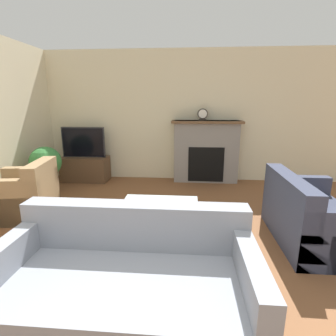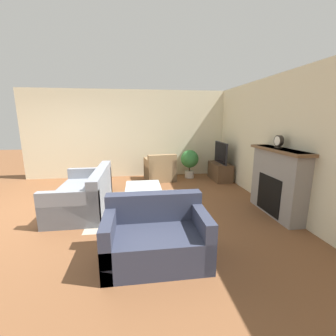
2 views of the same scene
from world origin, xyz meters
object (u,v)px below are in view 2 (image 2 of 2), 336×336
at_px(tv, 221,153).
at_px(couch_sectional, 85,195).
at_px(mantel_clock, 279,141).
at_px(armchair_by_window, 160,170).
at_px(potted_plant, 190,160).
at_px(coffee_table, 143,188).
at_px(couch_loveseat, 156,238).

xyz_separation_m(tv, couch_sectional, (1.76, -3.58, -0.55)).
bearing_deg(couch_sectional, mantel_clock, 79.14).
bearing_deg(tv, armchair_by_window, -96.42).
bearing_deg(potted_plant, mantel_clock, 19.74).
distance_m(couch_sectional, coffee_table, 1.22).
xyz_separation_m(coffee_table, potted_plant, (-2.24, 1.51, 0.15)).
relative_size(couch_sectional, couch_loveseat, 1.46).
xyz_separation_m(armchair_by_window, mantel_clock, (2.68, 1.98, 1.11)).
xyz_separation_m(couch_loveseat, coffee_table, (-1.82, -0.12, 0.11)).
relative_size(tv, armchair_by_window, 0.96).
bearing_deg(armchair_by_window, potted_plant, -178.52).
xyz_separation_m(coffee_table, mantel_clock, (0.61, 2.54, 1.00)).
relative_size(couch_sectional, armchair_by_window, 2.04).
distance_m(tv, armchair_by_window, 1.90).
relative_size(coffee_table, potted_plant, 1.06).
bearing_deg(couch_sectional, armchair_by_window, 137.93).
height_order(couch_loveseat, armchair_by_window, same).
xyz_separation_m(tv, armchair_by_window, (-0.20, -1.81, -0.53)).
relative_size(armchair_by_window, coffee_table, 1.01).
height_order(tv, couch_loveseat, tv).
xyz_separation_m(couch_sectional, coffee_table, (0.11, 1.21, 0.12)).
height_order(armchair_by_window, coffee_table, armchair_by_window).
bearing_deg(coffee_table, potted_plant, 145.98).
distance_m(couch_loveseat, potted_plant, 4.30).
bearing_deg(potted_plant, couch_loveseat, -19.00).
relative_size(couch_sectional, potted_plant, 2.20).
height_order(tv, mantel_clock, mantel_clock).
distance_m(tv, couch_loveseat, 4.36).
relative_size(tv, coffee_table, 0.97).
height_order(tv, armchair_by_window, tv).
height_order(coffee_table, mantel_clock, mantel_clock).
distance_m(tv, potted_plant, 0.98).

